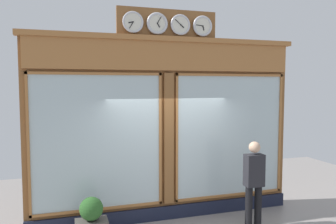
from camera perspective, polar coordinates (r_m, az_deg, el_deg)
name	(u,v)px	position (r m, az deg, el deg)	size (l,w,h in m)	color
shop_facade	(166,127)	(6.96, -0.31, -2.59)	(5.65, 0.42, 4.27)	brown
pedestrian	(254,180)	(6.83, 14.35, -11.17)	(0.37, 0.23, 1.69)	black
planter_shrub	(91,209)	(6.25, -12.87, -15.69)	(0.41, 0.41, 0.41)	#285623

